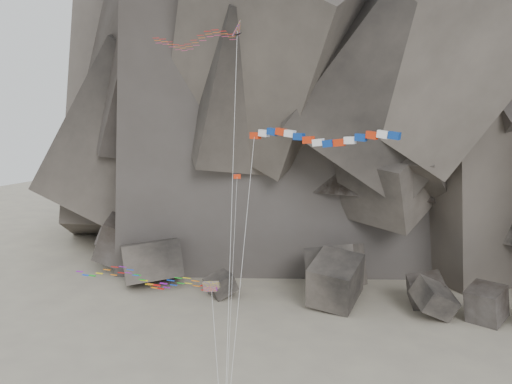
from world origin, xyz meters
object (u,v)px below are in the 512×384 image
at_px(delta_kite, 190,40).
at_px(pennant_kite, 234,226).
at_px(parafoil_kite, 137,276).
at_px(banner_kite, 319,138).

height_order(delta_kite, pennant_kite, delta_kite).
relative_size(delta_kite, parafoil_kite, 1.79).
relative_size(banner_kite, pennant_kite, 1.20).
distance_m(delta_kite, parafoil_kite, 20.26).
bearing_deg(pennant_kite, delta_kite, 144.45).
xyz_separation_m(delta_kite, pennant_kite, (4.03, -0.53, -14.68)).
bearing_deg(delta_kite, banner_kite, 8.13).
distance_m(banner_kite, pennant_kite, 9.67).
distance_m(banner_kite, parafoil_kite, 19.49).
bearing_deg(pennant_kite, banner_kite, -9.41).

